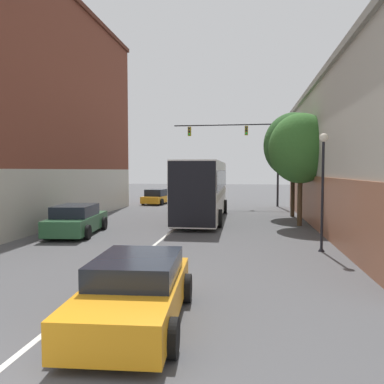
# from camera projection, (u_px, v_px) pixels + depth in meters

# --- Properties ---
(lane_center_line) EXTENTS (0.14, 45.37, 0.01)m
(lane_center_line) POSITION_uv_depth(u_px,v_px,m) (177.00, 226.00, 20.85)
(lane_center_line) COLOR silver
(lane_center_line) RESTS_ON ground_plane
(building_left_brick) EXTENTS (7.39, 21.46, 13.58)m
(building_left_brick) POSITION_uv_depth(u_px,v_px,m) (16.00, 108.00, 22.60)
(building_left_brick) COLOR brown
(building_left_brick) RESTS_ON ground_plane
(bus) EXTENTS (2.94, 11.05, 3.67)m
(bus) POSITION_uv_depth(u_px,v_px,m) (203.00, 187.00, 23.89)
(bus) COLOR silver
(bus) RESTS_ON ground_plane
(hatchback_foreground) EXTENTS (2.33, 4.40, 1.33)m
(hatchback_foreground) POSITION_uv_depth(u_px,v_px,m) (135.00, 291.00, 7.70)
(hatchback_foreground) COLOR orange
(hatchback_foreground) RESTS_ON ground_plane
(parked_car_left_near) EXTENTS (2.51, 4.79, 1.46)m
(parked_car_left_near) POSITION_uv_depth(u_px,v_px,m) (77.00, 220.00, 18.28)
(parked_car_left_near) COLOR #285633
(parked_car_left_near) RESTS_ON ground_plane
(parked_car_left_mid) EXTENTS (2.41, 4.23, 1.38)m
(parked_car_left_mid) POSITION_uv_depth(u_px,v_px,m) (157.00, 197.00, 34.79)
(parked_car_left_mid) COLOR orange
(parked_car_left_mid) RESTS_ON ground_plane
(traffic_signal_gantry) EXTENTS (9.18, 0.36, 7.40)m
(traffic_signal_gantry) POSITION_uv_depth(u_px,v_px,m) (248.00, 145.00, 32.49)
(traffic_signal_gantry) COLOR black
(traffic_signal_gantry) RESTS_ON ground_plane
(street_lamp) EXTENTS (0.34, 0.34, 4.54)m
(street_lamp) POSITION_uv_depth(u_px,v_px,m) (323.00, 180.00, 14.29)
(street_lamp) COLOR black
(street_lamp) RESTS_ON ground_plane
(street_tree_near) EXTENTS (3.56, 3.20, 6.32)m
(street_tree_near) POSITION_uv_depth(u_px,v_px,m) (301.00, 149.00, 20.90)
(street_tree_near) COLOR #4C3823
(street_tree_near) RESTS_ON ground_plane
(street_tree_far) EXTENTS (3.97, 3.58, 7.00)m
(street_tree_far) POSITION_uv_depth(u_px,v_px,m) (293.00, 145.00, 25.10)
(street_tree_far) COLOR #3D2D1E
(street_tree_far) RESTS_ON ground_plane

